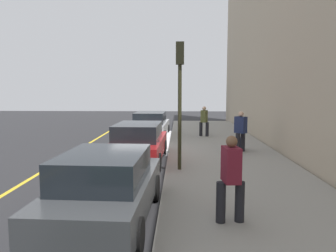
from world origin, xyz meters
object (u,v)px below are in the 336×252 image
parked_car_red (139,143)px  pedestrian_burgundy_coat (231,176)px  rolling_suitcase (241,143)px  parked_car_charcoal (106,187)px  parked_car_silver (151,125)px  traffic_light_pole (180,84)px  pedestrian_olive_coat (204,120)px  pedestrian_navy_coat (241,130)px

parked_car_red → pedestrian_burgundy_coat: 6.37m
pedestrian_burgundy_coat → rolling_suitcase: size_ratio=1.92×
parked_car_charcoal → pedestrian_burgundy_coat: 2.56m
parked_car_silver → traffic_light_pole: 8.06m
pedestrian_olive_coat → rolling_suitcase: (-4.07, -1.33, -0.62)m
pedestrian_burgundy_coat → traffic_light_pole: bearing=13.2°
parked_car_charcoal → parked_car_silver: same height
traffic_light_pole → pedestrian_burgundy_coat: bearing=-166.8°
parked_car_silver → traffic_light_pole: bearing=-168.0°
parked_car_red → pedestrian_olive_coat: bearing=-25.7°
pedestrian_olive_coat → traffic_light_pole: bearing=169.7°
parked_car_red → traffic_light_pole: size_ratio=1.10×
parked_car_red → pedestrian_navy_coat: bearing=-70.1°
pedestrian_navy_coat → rolling_suitcase: 0.86m
pedestrian_navy_coat → pedestrian_burgundy_coat: pedestrian_burgundy_coat is taller
parked_car_charcoal → parked_car_red: size_ratio=0.96×
parked_car_red → parked_car_silver: bearing=0.7°
pedestrian_navy_coat → pedestrian_olive_coat: bearing=14.2°
parked_car_charcoal → pedestrian_olive_coat: pedestrian_olive_coat is taller
parked_car_red → pedestrian_navy_coat: (1.49, -4.10, 0.31)m
pedestrian_burgundy_coat → traffic_light_pole: size_ratio=0.42×
parked_car_silver → pedestrian_burgundy_coat: size_ratio=2.54×
parked_car_charcoal → rolling_suitcase: bearing=-29.2°
pedestrian_navy_coat → pedestrian_burgundy_coat: bearing=167.9°
parked_car_silver → pedestrian_navy_coat: 6.16m
pedestrian_burgundy_coat → rolling_suitcase: (7.86, -1.72, -0.65)m
pedestrian_burgundy_coat → parked_car_red: bearing=23.6°
parked_car_charcoal → parked_car_silver: (11.58, 0.09, 0.00)m
traffic_light_pole → pedestrian_navy_coat: bearing=-39.9°
parked_car_red → parked_car_silver: (6.01, 0.07, -0.00)m
parked_car_silver → pedestrian_olive_coat: 3.02m
parked_car_charcoal → pedestrian_burgundy_coat: size_ratio=2.52×
pedestrian_olive_coat → parked_car_charcoal: bearing=166.0°
parked_car_red → pedestrian_navy_coat: 4.38m
parked_car_red → parked_car_silver: same height
traffic_light_pole → pedestrian_olive_coat: bearing=-10.3°
parked_car_red → rolling_suitcase: parked_car_red is taller
traffic_light_pole → rolling_suitcase: (3.62, -2.72, -2.52)m
parked_car_silver → pedestrian_navy_coat: pedestrian_navy_coat is taller
pedestrian_burgundy_coat → parked_car_silver: bearing=12.4°
parked_car_silver → traffic_light_pole: size_ratio=1.07×
parked_car_charcoal → pedestrian_navy_coat: (7.06, -4.09, 0.31)m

